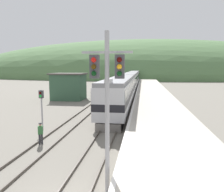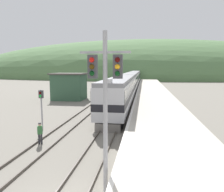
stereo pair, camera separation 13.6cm
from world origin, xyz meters
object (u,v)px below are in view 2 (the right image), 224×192
signal_mast_main (105,90)px  carriage_second (131,82)px  carriage_fifth (138,74)px  express_train_lead_car (120,92)px  carriage_fourth (137,75)px  signal_post_siding (41,101)px  carriage_third (135,77)px  track_worker (40,132)px

signal_mast_main → carriage_second: bearing=92.0°
carriage_fifth → signal_mast_main: signal_mast_main is taller
express_train_lead_car → carriage_fourth: size_ratio=1.01×
signal_mast_main → signal_post_siding: signal_mast_main is taller
carriage_second → carriage_third: bearing=90.0°
carriage_third → carriage_fourth: 21.89m
carriage_third → carriage_second: bearing=-90.0°
express_train_lead_car → signal_mast_main: bearing=-85.8°
carriage_second → signal_post_siding: bearing=-100.5°
express_train_lead_car → carriage_second: (0.00, 22.25, -0.01)m
signal_post_siding → carriage_fourth: bearing=85.5°
signal_mast_main → signal_post_siding: (-7.47, 8.96, -2.08)m
express_train_lead_car → carriage_fifth: (0.00, 87.91, -0.01)m
express_train_lead_car → carriage_third: express_train_lead_car is taller
signal_mast_main → track_worker: 8.86m
carriage_third → track_worker: 58.24m
signal_post_siding → track_worker: bearing=-66.1°
express_train_lead_car → carriage_fifth: 87.91m
carriage_fifth → signal_mast_main: 107.27m
carriage_fourth → express_train_lead_car: bearing=-90.0°
carriage_third → express_train_lead_car: bearing=-90.0°
carriage_third → track_worker: (-4.46, -58.05, -1.44)m
carriage_fifth → signal_post_siding: (-6.04, -98.28, 0.30)m
express_train_lead_car → carriage_fifth: bearing=90.0°
express_train_lead_car → carriage_fourth: express_train_lead_car is taller
carriage_second → carriage_fifth: bearing=90.0°
carriage_second → carriage_third: (0.00, 21.89, 0.00)m
carriage_second → signal_post_siding: size_ratio=5.69×
signal_post_siding → track_worker: size_ratio=2.28×
signal_post_siding → carriage_fifth: bearing=86.5°
signal_mast_main → carriage_fifth: bearing=90.8°
carriage_second → track_worker: (-4.46, -36.17, -1.44)m
carriage_fourth → signal_mast_main: (1.43, -85.35, 2.38)m
carriage_second → signal_mast_main: size_ratio=2.91×
carriage_second → carriage_fourth: bearing=90.0°
express_train_lead_car → track_worker: bearing=-107.8°
express_train_lead_car → carriage_second: express_train_lead_car is taller
signal_mast_main → express_train_lead_car: bearing=94.2°
signal_mast_main → signal_post_siding: size_ratio=1.96×
carriage_fourth → signal_mast_main: 85.39m
signal_post_siding → signal_mast_main: bearing=-50.2°
carriage_third → carriage_fifth: 43.78m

